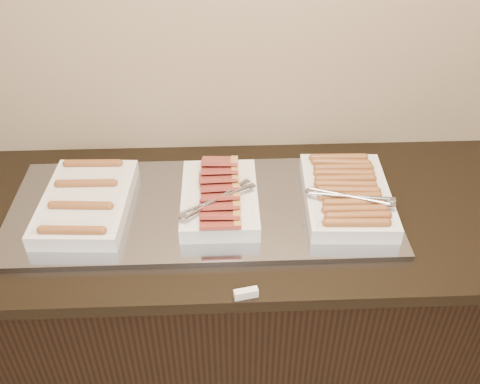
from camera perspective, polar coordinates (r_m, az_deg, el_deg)
name	(u,v)px	position (r m, az deg, el deg)	size (l,w,h in m)	color
counter	(216,304)	(2.01, -2.59, -11.81)	(2.06, 0.76, 0.90)	black
warming_tray	(202,208)	(1.69, -4.02, -1.71)	(1.20, 0.50, 0.02)	#9396A0
dish_left	(86,202)	(1.71, -16.08, -0.98)	(0.28, 0.40, 0.07)	silver
dish_center	(219,197)	(1.65, -2.22, -0.59)	(0.25, 0.37, 0.09)	silver
dish_right	(347,194)	(1.70, 11.34, -0.21)	(0.28, 0.40, 0.08)	silver
label_holder	(246,293)	(1.42, 0.64, -10.77)	(0.06, 0.02, 0.03)	silver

